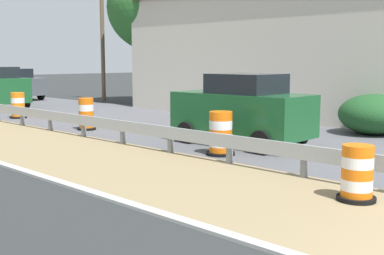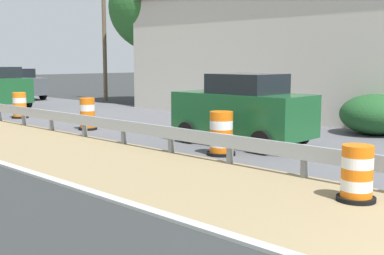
% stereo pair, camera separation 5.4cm
% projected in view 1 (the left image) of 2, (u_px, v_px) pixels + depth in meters
% --- Properties ---
extents(guardrail_median, '(0.18, 40.66, 0.71)m').
position_uv_depth(guardrail_median, '(348.00, 160.00, 9.67)').
color(guardrail_median, '#999EA3').
rests_on(guardrail_median, ground).
extents(traffic_barrel_nearest, '(0.68, 0.68, 0.99)m').
position_uv_depth(traffic_barrel_nearest, '(357.00, 176.00, 8.69)').
color(traffic_barrel_nearest, orange).
rests_on(traffic_barrel_nearest, ground).
extents(traffic_barrel_close, '(0.75, 0.75, 1.14)m').
position_uv_depth(traffic_barrel_close, '(221.00, 135.00, 12.91)').
color(traffic_barrel_close, orange).
rests_on(traffic_barrel_close, ground).
extents(traffic_barrel_far, '(0.65, 0.65, 1.13)m').
position_uv_depth(traffic_barrel_far, '(86.00, 115.00, 17.61)').
color(traffic_barrel_far, orange).
rests_on(traffic_barrel_far, ground).
extents(traffic_barrel_farther, '(0.70, 0.70, 1.09)m').
position_uv_depth(traffic_barrel_farther, '(18.00, 107.00, 21.20)').
color(traffic_barrel_farther, orange).
rests_on(traffic_barrel_farther, ground).
extents(car_mid_far_lane, '(2.10, 4.40, 1.93)m').
position_uv_depth(car_mid_far_lane, '(15.00, 84.00, 31.45)').
color(car_mid_far_lane, '#4C5156').
rests_on(car_mid_far_lane, ground).
extents(car_trailing_far_lane, '(2.09, 4.09, 2.07)m').
position_uv_depth(car_trailing_far_lane, '(242.00, 109.00, 14.43)').
color(car_trailing_far_lane, '#195128').
rests_on(car_trailing_far_lane, ground).
extents(roadside_shop_near, '(9.35, 15.75, 5.74)m').
position_uv_depth(roadside_shop_near, '(306.00, 51.00, 23.87)').
color(roadside_shop_near, beige).
rests_on(roadside_shop_near, ground).
extents(utility_pole_near, '(0.24, 1.80, 8.74)m').
position_uv_depth(utility_pole_near, '(319.00, 5.00, 19.05)').
color(utility_pole_near, brown).
rests_on(utility_pole_near, ground).
extents(utility_pole_mid, '(0.24, 1.80, 7.54)m').
position_uv_depth(utility_pole_mid, '(102.00, 35.00, 29.69)').
color(utility_pole_mid, brown).
rests_on(utility_pole_mid, ground).
extents(bush_roadside, '(2.28, 2.28, 1.34)m').
position_uv_depth(bush_roadside, '(373.00, 114.00, 16.54)').
color(bush_roadside, '#1E4C23').
rests_on(bush_roadside, ground).
extents(tree_roadside, '(5.50, 5.50, 7.85)m').
position_uv_depth(tree_roadside, '(157.00, 8.00, 27.73)').
color(tree_roadside, '#4C3D2D').
rests_on(tree_roadside, ground).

